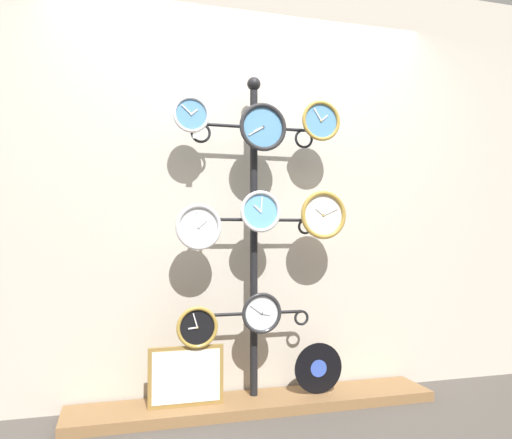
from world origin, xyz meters
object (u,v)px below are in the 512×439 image
at_px(clock_top_left, 191,115).
at_px(picture_frame, 186,376).
at_px(clock_top_center, 263,127).
at_px(clock_middle_center, 260,211).
at_px(display_stand, 254,281).
at_px(clock_top_right, 321,121).
at_px(vinyl_record, 318,368).
at_px(clock_middle_right, 323,215).
at_px(clock_bottom_left, 197,327).
at_px(clock_bottom_center, 262,313).
at_px(clock_middle_left, 199,227).

height_order(clock_top_left, picture_frame, clock_top_left).
height_order(clock_top_center, clock_middle_center, clock_top_center).
distance_m(display_stand, clock_top_right, 1.08).
bearing_deg(vinyl_record, picture_frame, -179.67).
bearing_deg(clock_middle_right, display_stand, 165.63).
xyz_separation_m(clock_top_center, clock_bottom_left, (-0.39, -0.00, -1.18)).
xyz_separation_m(clock_top_center, clock_top_right, (0.38, 0.01, 0.06)).
xyz_separation_m(clock_middle_center, vinyl_record, (0.38, 0.03, -0.96)).
bearing_deg(clock_bottom_center, clock_middle_right, -3.15).
height_order(clock_top_left, clock_middle_left, clock_top_left).
relative_size(clock_top_left, clock_bottom_left, 0.90).
distance_m(clock_bottom_center, vinyl_record, 0.51).
height_order(clock_bottom_center, vinyl_record, clock_bottom_center).
bearing_deg(clock_top_center, clock_bottom_left, -179.57).
bearing_deg(clock_top_center, clock_middle_center, -141.87).
bearing_deg(clock_middle_center, picture_frame, 176.52).
relative_size(clock_top_left, picture_frame, 0.50).
height_order(clock_middle_center, clock_bottom_center, clock_middle_center).
height_order(clock_middle_right, picture_frame, clock_middle_right).
relative_size(display_stand, clock_top_center, 6.86).
bearing_deg(clock_bottom_center, clock_bottom_left, -177.71).
distance_m(display_stand, clock_middle_right, 0.59).
distance_m(clock_middle_right, vinyl_record, 0.94).
height_order(clock_top_left, clock_top_right, clock_top_right).
height_order(clock_top_left, clock_middle_right, clock_top_left).
bearing_deg(clock_middle_left, clock_bottom_left, -173.48).
distance_m(clock_bottom_center, picture_frame, 0.56).
bearing_deg(vinyl_record, clock_top_left, 179.83).
bearing_deg(vinyl_record, clock_bottom_center, -179.54).
relative_size(clock_bottom_left, vinyl_record, 0.77).
bearing_deg(clock_top_right, clock_middle_center, -176.42).
height_order(clock_top_right, clock_middle_left, clock_top_right).
distance_m(clock_top_right, picture_frame, 1.73).
xyz_separation_m(clock_top_left, picture_frame, (-0.02, -0.01, -1.50)).
bearing_deg(clock_middle_right, clock_bottom_left, 179.56).
distance_m(clock_bottom_left, vinyl_record, 0.81).
relative_size(clock_bottom_center, picture_frame, 0.57).
distance_m(clock_middle_left, vinyl_record, 1.14).
bearing_deg(picture_frame, clock_bottom_center, 0.23).
xyz_separation_m(clock_bottom_left, picture_frame, (-0.06, 0.01, -0.28)).
xyz_separation_m(clock_top_left, clock_middle_right, (0.82, -0.03, -0.58)).
distance_m(clock_top_right, vinyl_record, 1.53).
distance_m(clock_middle_left, clock_middle_right, 0.78).
xyz_separation_m(display_stand, clock_bottom_center, (0.02, -0.08, -0.19)).
xyz_separation_m(clock_top_right, clock_bottom_left, (-0.77, -0.01, -1.24)).
xyz_separation_m(clock_bottom_center, vinyl_record, (0.37, 0.00, -0.35)).
bearing_deg(clock_middle_center, clock_middle_right, 0.92).
bearing_deg(clock_bottom_center, clock_top_center, -69.05).
xyz_separation_m(clock_top_left, clock_middle_center, (0.41, -0.03, -0.56)).
height_order(clock_middle_center, vinyl_record, clock_middle_center).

